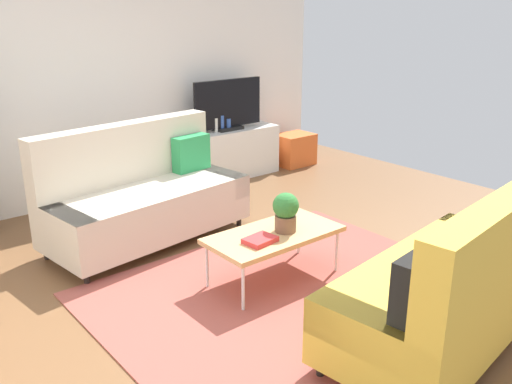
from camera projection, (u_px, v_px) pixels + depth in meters
name	position (u px, v px, depth m)	size (l,w,h in m)	color
ground_plane	(250.00, 282.00, 4.48)	(7.68, 7.68, 0.00)	brown
wall_far	(91.00, 72.00, 6.06)	(6.40, 0.12, 2.90)	white
area_rug	(285.00, 290.00, 4.35)	(2.90, 2.20, 0.01)	#9E4C42
couch_beige	(144.00, 196.00, 5.18)	(1.99, 1.07, 1.10)	beige
couch_green	(454.00, 285.00, 3.52)	(1.99, 1.07, 1.10)	gold
coffee_table	(274.00, 236.00, 4.40)	(1.10, 0.56, 0.42)	tan
tv_console	(228.00, 154.00, 7.15)	(1.40, 0.44, 0.64)	silver
tv	(228.00, 106.00, 6.93)	(1.00, 0.20, 0.64)	black
storage_trunk	(294.00, 149.00, 7.77)	(0.52, 0.40, 0.44)	orange
potted_plant	(286.00, 211.00, 4.36)	(0.21, 0.21, 0.32)	brown
table_book_0	(260.00, 240.00, 4.20)	(0.24, 0.18, 0.04)	red
vase_0	(187.00, 127.00, 6.70)	(0.13, 0.13, 0.19)	#4C72B2
vase_1	(200.00, 128.00, 6.83)	(0.12, 0.12, 0.14)	#B24C4C
bottle_0	(216.00, 125.00, 6.86)	(0.04, 0.04, 0.18)	silver
bottle_1	(222.00, 123.00, 6.92)	(0.05, 0.05, 0.20)	#3359B2
bottle_2	(228.00, 124.00, 6.98)	(0.06, 0.06, 0.15)	#3359B2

